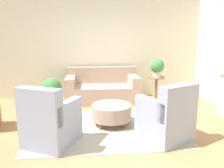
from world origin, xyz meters
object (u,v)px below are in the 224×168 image
object	(u,v)px
ottoman_table	(111,112)
potted_plant_on_side_table	(157,67)
couch	(102,89)
armchair_right	(167,118)
potted_plant_floor	(51,90)
armchair_left	(50,122)
side_table	(156,85)

from	to	relation	value
ottoman_table	potted_plant_on_side_table	xyz separation A→B (m)	(1.38, 1.55, 0.68)
couch	armchair_right	distance (m)	2.66
ottoman_table	potted_plant_floor	world-z (taller)	potted_plant_floor
armchair_left	armchair_right	distance (m)	1.94
couch	potted_plant_on_side_table	size ratio (longest dim) A/B	3.97
armchair_left	ottoman_table	bearing A→B (deg)	34.93
couch	side_table	world-z (taller)	couch
ottoman_table	side_table	xyz separation A→B (m)	(1.38, 1.55, 0.17)
couch	potted_plant_on_side_table	distance (m)	1.60
couch	potted_plant_floor	xyz separation A→B (m)	(-1.35, -0.13, 0.05)
couch	armchair_left	distance (m)	2.67
potted_plant_on_side_table	potted_plant_floor	world-z (taller)	potted_plant_on_side_table
armchair_left	side_table	bearing A→B (deg)	43.08
ottoman_table	couch	bearing A→B (deg)	92.55
armchair_left	couch	bearing A→B (deg)	68.27
potted_plant_floor	armchair_left	bearing A→B (deg)	-81.21
armchair_left	potted_plant_on_side_table	world-z (taller)	potted_plant_on_side_table
side_table	potted_plant_on_side_table	size ratio (longest dim) A/B	1.38
couch	armchair_right	xyz separation A→B (m)	(0.95, -2.48, 0.06)
ottoman_table	potted_plant_floor	xyz separation A→B (m)	(-1.43, 1.61, 0.10)
couch	ottoman_table	xyz separation A→B (m)	(0.08, -1.74, -0.06)
side_table	potted_plant_floor	bearing A→B (deg)	178.69
potted_plant_on_side_table	armchair_left	bearing A→B (deg)	-136.92
armchair_right	potted_plant_on_side_table	world-z (taller)	potted_plant_on_side_table
potted_plant_on_side_table	potted_plant_floor	size ratio (longest dim) A/B	0.72
side_table	potted_plant_on_side_table	world-z (taller)	potted_plant_on_side_table
armchair_left	side_table	size ratio (longest dim) A/B	1.46
couch	ottoman_table	distance (m)	1.74
armchair_right	potted_plant_floor	world-z (taller)	armchair_right
armchair_left	potted_plant_on_side_table	xyz separation A→B (m)	(2.45, 2.29, 0.57)
couch	potted_plant_floor	distance (m)	1.36
armchair_right	potted_plant_floor	size ratio (longest dim) A/B	1.46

